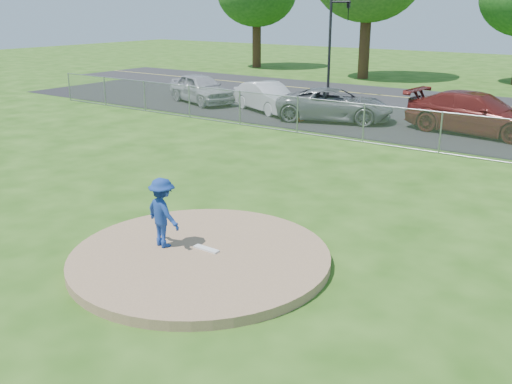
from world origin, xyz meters
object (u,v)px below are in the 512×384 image
(parked_car_white, at_px, (268,97))
(parked_car_darkred, at_px, (477,113))
(traffic_cone, at_px, (299,113))
(parked_car_gray, at_px, (335,105))
(pitcher, at_px, (163,213))
(traffic_signal_left, at_px, (334,37))
(parked_car_silver, at_px, (201,88))

(parked_car_white, relative_size, parked_car_darkred, 0.75)
(traffic_cone, distance_m, parked_car_gray, 1.68)
(traffic_cone, bearing_deg, pitcher, -69.40)
(parked_car_white, xyz_separation_m, parked_car_gray, (3.86, -0.16, 0.01))
(traffic_signal_left, height_order, pitcher, traffic_signal_left)
(pitcher, xyz_separation_m, parked_car_white, (-8.01, 15.63, -0.22))
(parked_car_gray, height_order, parked_car_darkred, parked_car_darkred)
(pitcher, xyz_separation_m, parked_car_gray, (-4.14, 15.46, -0.21))
(traffic_cone, relative_size, parked_car_white, 0.17)
(traffic_signal_left, height_order, traffic_cone, traffic_signal_left)
(parked_car_silver, bearing_deg, parked_car_darkred, -68.14)
(traffic_cone, height_order, parked_car_darkred, parked_car_darkred)
(parked_car_white, bearing_deg, traffic_cone, -90.77)
(traffic_cone, distance_m, parked_car_darkred, 7.66)
(traffic_cone, xyz_separation_m, parked_car_white, (-2.58, 1.19, 0.34))
(traffic_signal_left, xyz_separation_m, parked_car_darkred, (9.87, -5.81, -2.51))
(parked_car_silver, xyz_separation_m, parked_car_darkred, (14.48, 0.59, 0.06))
(traffic_signal_left, height_order, parked_car_white, traffic_signal_left)
(parked_car_gray, bearing_deg, traffic_signal_left, 10.54)
(parked_car_white, bearing_deg, parked_car_darkred, -61.93)
(pitcher, bearing_deg, traffic_signal_left, -58.59)
(pitcher, height_order, parked_car_silver, pitcher)
(parked_car_gray, bearing_deg, traffic_cone, 109.99)
(pitcher, distance_m, parked_car_gray, 16.01)
(traffic_cone, height_order, parked_car_silver, parked_car_silver)
(pitcher, relative_size, traffic_cone, 1.99)
(traffic_signal_left, xyz_separation_m, parked_car_white, (-0.12, -6.52, -2.63))
(parked_car_white, height_order, parked_car_darkred, parked_car_darkred)
(parked_car_silver, height_order, parked_car_gray, parked_car_silver)
(traffic_signal_left, xyz_separation_m, parked_car_gray, (3.74, -6.68, -2.62))
(pitcher, height_order, parked_car_darkred, parked_car_darkred)
(pitcher, xyz_separation_m, parked_car_silver, (-12.50, 15.75, -0.15))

